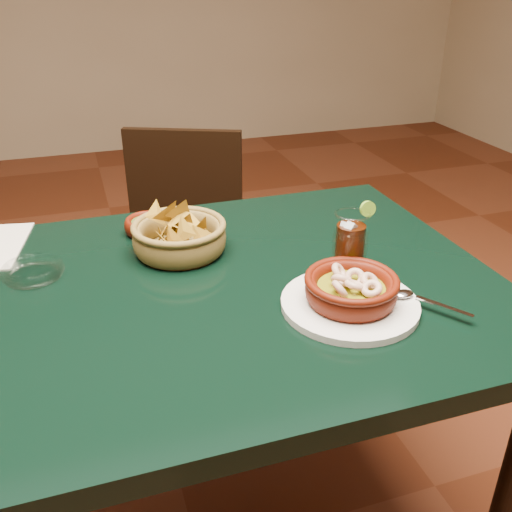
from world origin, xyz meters
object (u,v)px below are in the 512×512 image
object	(u,v)px
cola_drink	(350,247)
shrimp_plate	(351,292)
dining_chair	(181,256)
chip_basket	(179,237)
dining_table	(183,336)

from	to	relation	value
cola_drink	shrimp_plate	bearing A→B (deg)	-113.68
dining_chair	cola_drink	distance (m)	0.85
cola_drink	dining_chair	bearing A→B (deg)	103.95
shrimp_plate	cola_drink	xyz separation A→B (m)	(0.04, 0.09, 0.04)
dining_chair	chip_basket	world-z (taller)	chip_basket
dining_table	shrimp_plate	bearing A→B (deg)	-28.28
dining_table	chip_basket	size ratio (longest dim) A/B	5.32
dining_chair	shrimp_plate	xyz separation A→B (m)	(0.15, -0.84, 0.32)
cola_drink	dining_table	bearing A→B (deg)	170.25
shrimp_plate	cola_drink	world-z (taller)	cola_drink
shrimp_plate	cola_drink	distance (m)	0.11
dining_table	chip_basket	distance (m)	0.21
dining_chair	dining_table	bearing A→B (deg)	-100.17
chip_basket	shrimp_plate	bearing A→B (deg)	-51.76
dining_chair	cola_drink	bearing A→B (deg)	-76.05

